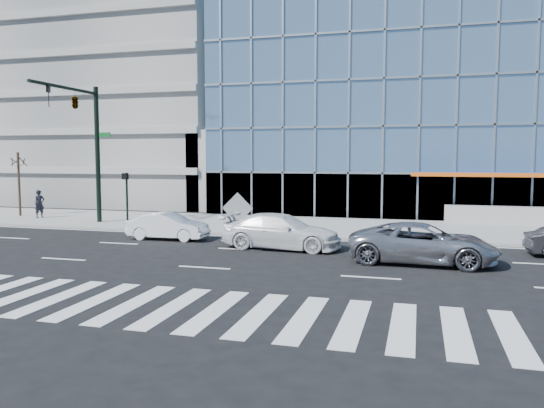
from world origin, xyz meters
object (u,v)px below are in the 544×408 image
at_px(silver_suv, 423,243).
at_px(white_sedan, 168,226).
at_px(street_tree_near, 18,161).
at_px(ped_signal_post, 126,190).
at_px(traffic_signal, 82,119).
at_px(tilted_panel, 238,208).
at_px(white_suv, 281,231).
at_px(pedestrian, 40,204).

bearing_deg(silver_suv, white_sedan, 79.93).
height_order(street_tree_near, white_sedan, street_tree_near).
bearing_deg(white_sedan, ped_signal_post, 51.33).
bearing_deg(ped_signal_post, white_sedan, -37.55).
distance_m(traffic_signal, ped_signal_post, 4.75).
relative_size(silver_suv, tilted_panel, 4.23).
bearing_deg(street_tree_near, ped_signal_post, -15.06).
xyz_separation_m(street_tree_near, silver_suv, (25.69, -8.50, -3.01)).
bearing_deg(white_suv, white_sedan, 82.88).
bearing_deg(street_tree_near, white_suv, -19.06).
relative_size(traffic_signal, silver_suv, 1.45).
xyz_separation_m(white_suv, pedestrian, (-17.59, 6.13, 0.28)).
bearing_deg(pedestrian, tilted_panel, -64.14).
bearing_deg(tilted_panel, ped_signal_post, -164.34).
xyz_separation_m(pedestrian, tilted_panel, (13.26, 0.41, 0.03)).
relative_size(street_tree_near, white_sedan, 1.07).
relative_size(traffic_signal, ped_signal_post, 2.67).
xyz_separation_m(silver_suv, tilted_panel, (-10.33, 8.24, 0.30)).
height_order(traffic_signal, ped_signal_post, traffic_signal).
bearing_deg(pedestrian, traffic_signal, -90.64).
distance_m(silver_suv, white_suv, 6.24).
height_order(silver_suv, tilted_panel, tilted_panel).
bearing_deg(traffic_signal, white_sedan, -23.05).
bearing_deg(silver_suv, street_tree_near, 74.41).
height_order(street_tree_near, white_suv, street_tree_near).
bearing_deg(silver_suv, traffic_signal, 76.12).
xyz_separation_m(street_tree_near, pedestrian, (2.10, -0.67, -2.73)).
height_order(traffic_signal, white_sedan, traffic_signal).
height_order(ped_signal_post, tilted_panel, ped_signal_post).
bearing_deg(white_suv, pedestrian, 73.37).
distance_m(pedestrian, tilted_panel, 13.27).
xyz_separation_m(ped_signal_post, tilted_panel, (5.86, 2.30, -1.07)).
bearing_deg(white_sedan, silver_suv, -103.91).
bearing_deg(tilted_panel, white_suv, -62.26).
relative_size(traffic_signal, white_suv, 1.52).
distance_m(white_suv, white_sedan, 6.09).
distance_m(white_suv, pedestrian, 18.63).
bearing_deg(silver_suv, pedestrian, 74.36).
relative_size(white_suv, white_sedan, 1.33).
xyz_separation_m(street_tree_near, white_sedan, (13.69, -5.78, -3.13)).
distance_m(street_tree_near, white_suv, 21.05).
relative_size(white_sedan, tilted_panel, 3.04).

